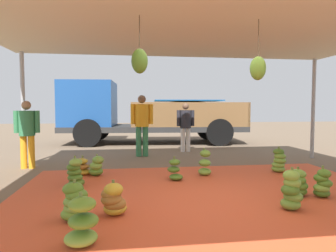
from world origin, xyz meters
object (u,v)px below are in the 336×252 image
at_px(banana_bunch_8, 75,202).
at_px(banana_bunch_9, 205,164).
at_px(banana_bunch_0, 97,167).
at_px(banana_bunch_11, 75,173).
at_px(worker_0, 142,121).
at_px(worker_1, 27,129).
at_px(banana_bunch_6, 297,183).
at_px(cargo_truck_main, 145,113).
at_px(worker_2, 186,123).
at_px(banana_bunch_14, 83,167).
at_px(banana_bunch_3, 82,223).
at_px(banana_bunch_10, 291,191).
at_px(banana_bunch_13, 322,184).
at_px(banana_bunch_1, 113,200).
at_px(banana_bunch_2, 279,161).
at_px(banana_bunch_4, 175,170).

xyz_separation_m(banana_bunch_8, banana_bunch_9, (2.24, 2.16, 0.02)).
bearing_deg(banana_bunch_0, banana_bunch_11, -110.46).
xyz_separation_m(worker_0, worker_1, (-2.71, -1.38, -0.12)).
distance_m(banana_bunch_6, cargo_truck_main, 7.81).
bearing_deg(worker_2, banana_bunch_14, -133.08).
height_order(banana_bunch_3, banana_bunch_10, banana_bunch_10).
bearing_deg(banana_bunch_8, banana_bunch_10, -0.35).
height_order(banana_bunch_13, worker_0, worker_0).
xyz_separation_m(banana_bunch_1, worker_1, (-2.09, 3.37, 0.70)).
distance_m(banana_bunch_0, banana_bunch_13, 4.15).
bearing_deg(banana_bunch_0, banana_bunch_1, -79.35).
distance_m(banana_bunch_10, worker_1, 5.73).
xyz_separation_m(banana_bunch_2, banana_bunch_10, (-1.03, -2.27, 0.02)).
xyz_separation_m(banana_bunch_4, banana_bunch_11, (-1.83, -0.23, 0.05)).
height_order(banana_bunch_6, banana_bunch_13, banana_bunch_13).
xyz_separation_m(banana_bunch_11, banana_bunch_14, (-0.00, 0.94, -0.08)).
height_order(banana_bunch_0, banana_bunch_14, banana_bunch_0).
height_order(banana_bunch_2, banana_bunch_13, banana_bunch_2).
height_order(banana_bunch_13, cargo_truck_main, cargo_truck_main).
height_order(banana_bunch_4, worker_1, worker_1).
bearing_deg(banana_bunch_2, banana_bunch_14, 175.48).
xyz_separation_m(banana_bunch_10, cargo_truck_main, (-1.50, 8.09, 0.92)).
xyz_separation_m(banana_bunch_4, banana_bunch_9, (0.68, 0.30, 0.06)).
height_order(banana_bunch_3, banana_bunch_6, banana_bunch_3).
relative_size(banana_bunch_9, banana_bunch_11, 1.03).
bearing_deg(banana_bunch_13, banana_bunch_9, 129.71).
relative_size(banana_bunch_4, worker_2, 0.30).
relative_size(cargo_truck_main, worker_0, 4.06).
xyz_separation_m(banana_bunch_11, cargo_truck_main, (1.64, 6.43, 0.94)).
relative_size(banana_bunch_4, banana_bunch_13, 0.93).
distance_m(banana_bunch_8, banana_bunch_11, 1.66).
relative_size(banana_bunch_1, worker_2, 0.30).
bearing_deg(banana_bunch_0, worker_0, 66.34).
distance_m(banana_bunch_14, worker_2, 4.13).
bearing_deg(banana_bunch_6, worker_1, 149.69).
height_order(banana_bunch_2, banana_bunch_10, banana_bunch_10).
distance_m(banana_bunch_2, banana_bunch_6, 1.78).
relative_size(banana_bunch_0, banana_bunch_14, 0.94).
xyz_separation_m(banana_bunch_1, banana_bunch_3, (-0.28, -0.82, 0.03)).
bearing_deg(cargo_truck_main, banana_bunch_6, -75.45).
height_order(banana_bunch_3, cargo_truck_main, cargo_truck_main).
relative_size(banana_bunch_3, banana_bunch_14, 1.15).
bearing_deg(worker_0, banana_bunch_10, -69.77).
bearing_deg(banana_bunch_11, banana_bunch_1, -64.56).
bearing_deg(banana_bunch_4, banana_bunch_1, -121.80).
bearing_deg(worker_1, cargo_truck_main, 56.89).
relative_size(banana_bunch_8, banana_bunch_13, 1.02).
bearing_deg(banana_bunch_13, banana_bunch_3, -161.52).
height_order(banana_bunch_11, banana_bunch_13, banana_bunch_11).
distance_m(banana_bunch_2, banana_bunch_8, 4.52).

